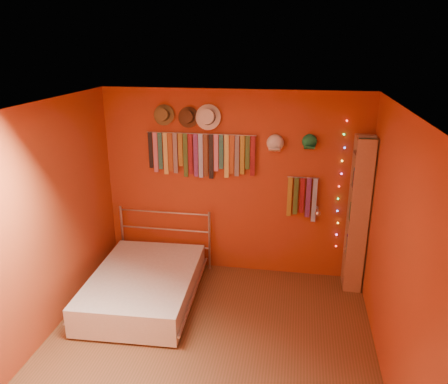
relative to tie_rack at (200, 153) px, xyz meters
The scene contains 16 objects.
ground 2.41m from the tie_rack, 75.77° to the right, with size 3.50×3.50×0.00m, color brown.
back_wall 0.61m from the tie_rack, ahead, with size 3.50×0.02×2.50m, color #953318.
right_wall 2.79m from the tie_rack, 37.73° to the right, with size 0.02×3.50×2.50m, color #953318.
left_wall 2.18m from the tie_rack, 128.14° to the right, with size 0.02×3.50×2.50m, color #953318.
ceiling 1.92m from the tie_rack, 75.77° to the right, with size 3.50×3.50×0.02m, color white.
tie_rack is the anchor object (origin of this frame).
small_tie_rack 1.44m from the tie_rack, ahead, with size 0.40×0.03×0.60m.
fedora_olive 0.68m from the tie_rack, behind, with size 0.27×0.15×0.27m.
fedora_brown 0.50m from the tie_rack, 169.26° to the right, with size 0.27×0.15×0.26m.
fedora_white 0.50m from the tie_rack, 18.09° to the right, with size 0.33×0.18×0.32m.
cap_white 0.98m from the tie_rack, ahead, with size 0.20×0.25×0.20m.
cap_green 1.41m from the tie_rack, ahead, with size 0.18×0.23×0.18m.
fairy_lights 1.85m from the tie_rack, ahead, with size 0.05×0.02×1.70m.
reading_lamp 1.69m from the tie_rack, ahead, with size 0.07×0.31×0.09m.
bookshelf 2.19m from the tie_rack, ahead, with size 0.25×0.34×2.00m.
bed 1.82m from the tie_rack, 118.92° to the right, with size 1.38×1.82×0.87m.
Camera 1 is at (0.83, -3.74, 3.06)m, focal length 35.00 mm.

